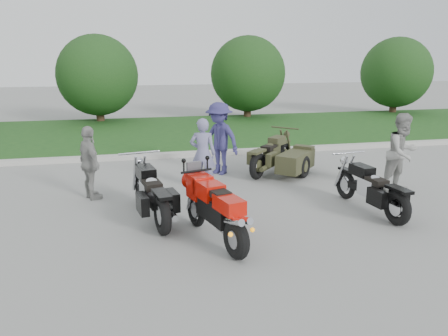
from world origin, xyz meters
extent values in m
plane|color=gray|center=(0.00, 0.00, 0.00)|extent=(80.00, 80.00, 0.00)
cube|color=#B8B5AD|center=(0.00, 6.00, 0.07)|extent=(60.00, 0.30, 0.15)
cube|color=#316221|center=(0.00, 10.15, 0.07)|extent=(60.00, 8.00, 0.14)
cylinder|color=#3F2B1C|center=(-3.00, 13.50, 0.60)|extent=(0.36, 0.36, 1.20)
sphere|color=#193D16|center=(-3.00, 13.50, 2.20)|extent=(3.60, 3.60, 3.60)
cylinder|color=#3F2B1C|center=(4.00, 13.50, 0.60)|extent=(0.36, 0.36, 1.20)
sphere|color=#193D16|center=(4.00, 13.50, 2.20)|extent=(3.60, 3.60, 3.60)
cylinder|color=#3F2B1C|center=(12.00, 13.50, 0.60)|extent=(0.36, 0.36, 1.20)
sphere|color=#193D16|center=(12.00, 13.50, 2.20)|extent=(3.60, 3.60, 3.60)
torus|color=black|center=(-0.20, -1.19, 0.33)|extent=(0.36, 0.68, 0.65)
torus|color=black|center=(-0.61, 0.28, 0.31)|extent=(0.29, 0.64, 0.63)
cube|color=black|center=(-0.39, -0.50, 0.58)|extent=(0.53, 0.99, 0.37)
cube|color=red|center=(-0.45, -0.27, 0.86)|extent=(0.50, 0.65, 0.27)
cube|color=red|center=(-0.27, -0.96, 0.82)|extent=(0.46, 0.64, 0.23)
cube|color=black|center=(-0.35, -0.64, 0.90)|extent=(0.36, 0.43, 0.10)
cube|color=red|center=(-0.56, 0.10, 0.82)|extent=(0.46, 0.50, 0.42)
cylinder|color=silver|center=(-0.26, -1.26, 0.65)|extent=(0.24, 0.50, 0.23)
cylinder|color=silver|center=(-0.12, -1.22, 0.65)|extent=(0.24, 0.50, 0.23)
torus|color=black|center=(-1.24, 0.00, 0.36)|extent=(0.31, 0.75, 0.73)
torus|color=black|center=(-1.56, 1.75, 0.34)|extent=(0.25, 0.70, 0.69)
cube|color=black|center=(-1.40, 0.87, 0.45)|extent=(0.46, 1.31, 0.15)
cube|color=silver|center=(-1.40, 0.87, 0.54)|extent=(0.40, 0.53, 0.38)
cube|color=black|center=(-1.46, 1.19, 0.84)|extent=(0.40, 0.63, 0.24)
cube|color=black|center=(-1.37, 0.72, 0.73)|extent=(0.39, 0.58, 0.13)
cube|color=black|center=(-1.24, 0.00, 0.75)|extent=(0.34, 0.62, 0.06)
cylinder|color=silver|center=(-1.14, 0.54, 0.30)|extent=(0.31, 1.18, 0.11)
torus|color=black|center=(3.05, -0.47, 0.34)|extent=(0.25, 0.69, 0.68)
torus|color=black|center=(2.85, 1.15, 0.32)|extent=(0.19, 0.65, 0.64)
cube|color=black|center=(2.95, 0.34, 0.42)|extent=(0.36, 1.21, 0.14)
cube|color=silver|center=(2.95, 0.34, 0.50)|extent=(0.35, 0.48, 0.35)
cube|color=black|center=(2.92, 0.64, 0.77)|extent=(0.34, 0.58, 0.22)
cube|color=black|center=(2.97, 0.19, 0.68)|extent=(0.34, 0.53, 0.12)
cube|color=black|center=(3.05, -0.47, 0.70)|extent=(0.28, 0.57, 0.06)
cylinder|color=silver|center=(3.17, 0.02, 0.28)|extent=(0.23, 1.10, 0.10)
torus|color=black|center=(1.40, 3.06, 0.35)|extent=(0.61, 0.63, 0.70)
torus|color=black|center=(2.58, 4.31, 0.33)|extent=(0.55, 0.57, 0.66)
cube|color=black|center=(1.99, 3.69, 0.44)|extent=(1.02, 1.06, 0.15)
cube|color=#3A3B22|center=(1.99, 3.69, 0.52)|extent=(0.55, 0.55, 0.36)
cube|color=#3A3B22|center=(2.20, 3.91, 0.81)|extent=(0.60, 0.61, 0.23)
cube|color=black|center=(1.88, 3.57, 0.70)|extent=(0.57, 0.58, 0.12)
cube|color=#3A3B22|center=(1.40, 3.06, 0.73)|extent=(0.56, 0.57, 0.06)
cylinder|color=#3A3B22|center=(1.88, 3.29, 0.29)|extent=(0.86, 0.90, 0.10)
cube|color=#3A3B22|center=(2.45, 3.11, 0.41)|extent=(1.34, 1.37, 0.47)
torus|color=black|center=(2.63, 2.93, 0.29)|extent=(0.49, 0.51, 0.58)
imported|color=gray|center=(-0.07, 2.61, 0.84)|extent=(0.71, 0.57, 1.68)
imported|color=#989792|center=(4.38, 1.44, 0.91)|extent=(1.04, 0.91, 1.82)
imported|color=navy|center=(0.57, 3.82, 0.95)|extent=(1.34, 1.39, 1.90)
imported|color=gray|center=(-2.60, 2.35, 0.81)|extent=(0.76, 1.03, 1.62)
camera|label=1|loc=(-1.72, -7.24, 3.08)|focal=35.00mm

